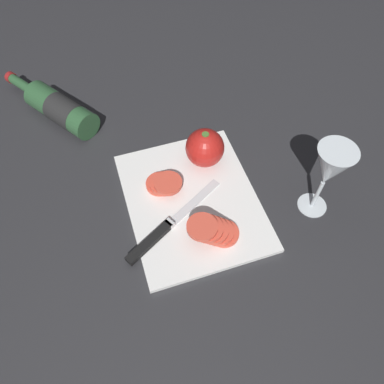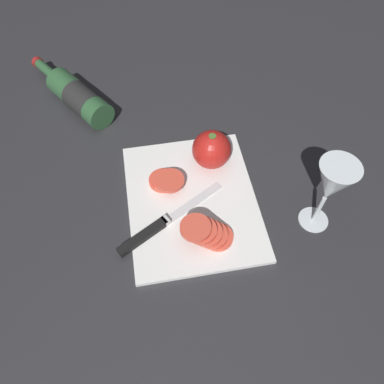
% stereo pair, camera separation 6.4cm
% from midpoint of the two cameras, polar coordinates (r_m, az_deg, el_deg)
% --- Properties ---
extents(ground_plane, '(3.00, 3.00, 0.00)m').
position_cam_midpoint_polar(ground_plane, '(0.88, -4.85, 1.49)').
color(ground_plane, '#28282B').
extents(cutting_board, '(0.35, 0.29, 0.01)m').
position_cam_midpoint_polar(cutting_board, '(0.84, -2.17, -1.48)').
color(cutting_board, white).
rests_on(cutting_board, ground_plane).
extents(wine_bottle, '(0.29, 0.22, 0.07)m').
position_cam_midpoint_polar(wine_bottle, '(1.06, -21.27, 11.71)').
color(wine_bottle, '#2D5633').
rests_on(wine_bottle, ground_plane).
extents(wine_glass, '(0.08, 0.08, 0.19)m').
position_cam_midpoint_polar(wine_glass, '(0.77, 18.04, 3.18)').
color(wine_glass, silver).
rests_on(wine_glass, ground_plane).
extents(whole_tomato, '(0.09, 0.09, 0.09)m').
position_cam_midpoint_polar(whole_tomato, '(0.87, -0.15, 6.63)').
color(whole_tomato, red).
rests_on(whole_tomato, cutting_board).
extents(knife, '(0.15, 0.25, 0.01)m').
position_cam_midpoint_polar(knife, '(0.79, -7.53, -6.59)').
color(knife, silver).
rests_on(knife, cutting_board).
extents(tomato_slice_stack_near, '(0.08, 0.08, 0.03)m').
position_cam_midpoint_polar(tomato_slice_stack_near, '(0.85, -6.47, 1.17)').
color(tomato_slice_stack_near, '#DB4C38').
rests_on(tomato_slice_stack_near, cutting_board).
extents(tomato_slice_stack_far, '(0.07, 0.11, 0.05)m').
position_cam_midpoint_polar(tomato_slice_stack_far, '(0.77, 0.89, -5.97)').
color(tomato_slice_stack_far, '#DB4C38').
rests_on(tomato_slice_stack_far, cutting_board).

